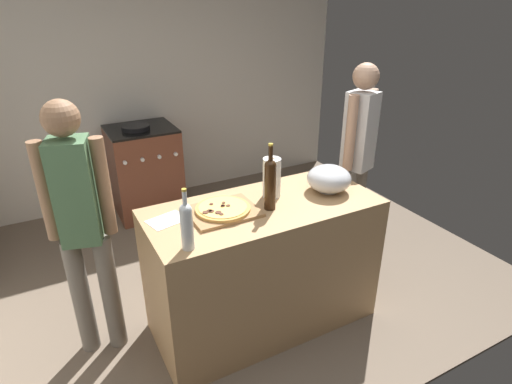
{
  "coord_description": "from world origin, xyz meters",
  "views": [
    {
      "loc": [
        -1.13,
        -1.38,
        2.06
      ],
      "look_at": [
        -0.0,
        0.72,
        0.94
      ],
      "focal_mm": 29.65,
      "sensor_mm": 36.0,
      "label": 1
    }
  ],
  "objects_px": {
    "mixing_bowl": "(329,179)",
    "wine_bottle_amber": "(270,182)",
    "wine_bottle_green": "(187,224)",
    "stove": "(145,171)",
    "pizza": "(223,209)",
    "paper_towel_roll": "(272,178)",
    "person_in_stripes": "(81,221)",
    "person_in_red": "(358,154)"
  },
  "relations": [
    {
      "from": "mixing_bowl",
      "to": "wine_bottle_amber",
      "type": "xyz_separation_m",
      "value": [
        -0.46,
        -0.03,
        0.09
      ]
    },
    {
      "from": "pizza",
      "to": "person_in_stripes",
      "type": "bearing_deg",
      "value": 161.25
    },
    {
      "from": "paper_towel_roll",
      "to": "person_in_red",
      "type": "xyz_separation_m",
      "value": [
        0.95,
        0.29,
        -0.1
      ]
    },
    {
      "from": "pizza",
      "to": "person_in_red",
      "type": "height_order",
      "value": "person_in_red"
    },
    {
      "from": "person_in_stripes",
      "to": "wine_bottle_green",
      "type": "bearing_deg",
      "value": -49.54
    },
    {
      "from": "paper_towel_roll",
      "to": "mixing_bowl",
      "type": "bearing_deg",
      "value": -16.37
    },
    {
      "from": "wine_bottle_green",
      "to": "stove",
      "type": "xyz_separation_m",
      "value": [
        0.32,
        2.23,
        -0.58
      ]
    },
    {
      "from": "wine_bottle_amber",
      "to": "stove",
      "type": "xyz_separation_m",
      "value": [
        -0.26,
        2.05,
        -0.61
      ]
    },
    {
      "from": "wine_bottle_green",
      "to": "stove",
      "type": "relative_size",
      "value": 0.36
    },
    {
      "from": "mixing_bowl",
      "to": "paper_towel_roll",
      "type": "height_order",
      "value": "paper_towel_roll"
    },
    {
      "from": "mixing_bowl",
      "to": "wine_bottle_green",
      "type": "distance_m",
      "value": 1.07
    },
    {
      "from": "mixing_bowl",
      "to": "person_in_red",
      "type": "relative_size",
      "value": 0.18
    },
    {
      "from": "pizza",
      "to": "paper_towel_roll",
      "type": "bearing_deg",
      "value": 9.82
    },
    {
      "from": "stove",
      "to": "person_in_red",
      "type": "xyz_separation_m",
      "value": [
        1.3,
        -1.62,
        0.47
      ]
    },
    {
      "from": "mixing_bowl",
      "to": "stove",
      "type": "bearing_deg",
      "value": 109.69
    },
    {
      "from": "pizza",
      "to": "person_in_stripes",
      "type": "height_order",
      "value": "person_in_stripes"
    },
    {
      "from": "wine_bottle_amber",
      "to": "stove",
      "type": "distance_m",
      "value": 2.15
    },
    {
      "from": "stove",
      "to": "paper_towel_roll",
      "type": "bearing_deg",
      "value": -79.48
    },
    {
      "from": "mixing_bowl",
      "to": "person_in_stripes",
      "type": "xyz_separation_m",
      "value": [
        -1.48,
        0.3,
        -0.07
      ]
    },
    {
      "from": "pizza",
      "to": "person_in_stripes",
      "type": "relative_size",
      "value": 0.2
    },
    {
      "from": "person_in_red",
      "to": "mixing_bowl",
      "type": "bearing_deg",
      "value": -145.91
    },
    {
      "from": "person_in_red",
      "to": "wine_bottle_amber",
      "type": "bearing_deg",
      "value": -157.71
    },
    {
      "from": "person_in_stripes",
      "to": "wine_bottle_amber",
      "type": "bearing_deg",
      "value": -17.97
    },
    {
      "from": "mixing_bowl",
      "to": "wine_bottle_amber",
      "type": "distance_m",
      "value": 0.47
    },
    {
      "from": "person_in_stripes",
      "to": "person_in_red",
      "type": "xyz_separation_m",
      "value": [
        2.07,
        0.09,
        0.01
      ]
    },
    {
      "from": "wine_bottle_green",
      "to": "wine_bottle_amber",
      "type": "relative_size",
      "value": 0.81
    },
    {
      "from": "pizza",
      "to": "wine_bottle_amber",
      "type": "bearing_deg",
      "value": -15.78
    },
    {
      "from": "person_in_red",
      "to": "wine_bottle_green",
      "type": "bearing_deg",
      "value": -159.33
    },
    {
      "from": "pizza",
      "to": "paper_towel_roll",
      "type": "height_order",
      "value": "paper_towel_roll"
    },
    {
      "from": "pizza",
      "to": "person_in_stripes",
      "type": "xyz_separation_m",
      "value": [
        -0.75,
        0.25,
        -0.01
      ]
    },
    {
      "from": "paper_towel_roll",
      "to": "person_in_red",
      "type": "relative_size",
      "value": 0.16
    },
    {
      "from": "wine_bottle_green",
      "to": "stove",
      "type": "distance_m",
      "value": 2.33
    },
    {
      "from": "mixing_bowl",
      "to": "paper_towel_roll",
      "type": "distance_m",
      "value": 0.38
    },
    {
      "from": "stove",
      "to": "wine_bottle_amber",
      "type": "bearing_deg",
      "value": -82.74
    },
    {
      "from": "stove",
      "to": "wine_bottle_green",
      "type": "bearing_deg",
      "value": -98.21
    },
    {
      "from": "pizza",
      "to": "wine_bottle_amber",
      "type": "xyz_separation_m",
      "value": [
        0.27,
        -0.08,
        0.14
      ]
    },
    {
      "from": "pizza",
      "to": "mixing_bowl",
      "type": "xyz_separation_m",
      "value": [
        0.73,
        -0.04,
        0.06
      ]
    },
    {
      "from": "pizza",
      "to": "stove",
      "type": "relative_size",
      "value": 0.35
    },
    {
      "from": "stove",
      "to": "person_in_stripes",
      "type": "xyz_separation_m",
      "value": [
        -0.76,
        -1.71,
        0.46
      ]
    },
    {
      "from": "wine_bottle_amber",
      "to": "person_in_red",
      "type": "distance_m",
      "value": 1.13
    },
    {
      "from": "person_in_stripes",
      "to": "person_in_red",
      "type": "bearing_deg",
      "value": 2.62
    },
    {
      "from": "wine_bottle_green",
      "to": "stove",
      "type": "height_order",
      "value": "wine_bottle_green"
    }
  ]
}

